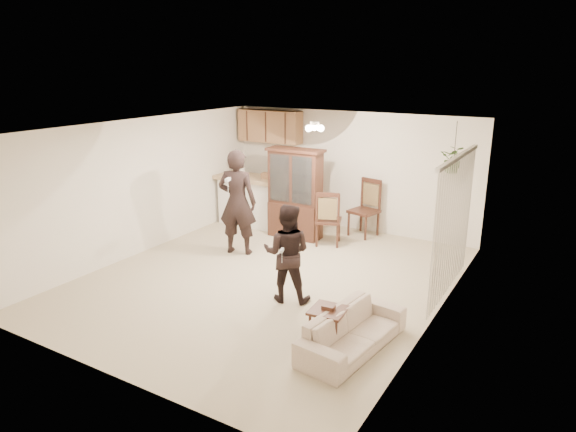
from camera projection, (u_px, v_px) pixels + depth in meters
The scene contains 23 objects.
floor at pixel (268, 278), 8.54m from camera, with size 6.50×6.50×0.00m, color #C0B591.
ceiling at pixel (267, 127), 7.83m from camera, with size 5.50×6.50×0.02m, color silver.
wall_back at pixel (350, 171), 10.86m from camera, with size 5.50×0.02×2.50m, color white.
wall_front at pixel (104, 275), 5.50m from camera, with size 5.50×0.02×2.50m, color white.
wall_left at pixel (143, 186), 9.52m from camera, with size 0.02×6.50×2.50m, color white.
wall_right at pixel (441, 234), 6.84m from camera, with size 0.02×6.50×2.50m, color white.
breakfast_bar at pixel (255, 203), 11.24m from camera, with size 1.60×0.55×1.00m, color white.
bar_top at pixel (254, 179), 11.08m from camera, with size 1.75×0.70×0.08m, color tan.
upper_cabinets at pixel (270, 126), 11.40m from camera, with size 1.50×0.34×0.70m, color brown.
vertical_blinds at pixel (453, 227), 7.65m from camera, with size 0.06×2.30×2.10m, color beige, non-canonical shape.
ceiling_fixture at pixel (315, 127), 8.75m from camera, with size 0.36×0.36×0.20m, color #FFE7BF, non-canonical shape.
hanging_plant at pixel (454, 159), 8.87m from camera, with size 0.43×0.37×0.48m, color #335923.
plant_cord at pixel (456, 140), 8.78m from camera, with size 0.01×0.01×0.65m, color #29251E.
sofa at pixel (353, 322), 6.33m from camera, with size 1.87×0.73×0.73m, color #EDE2C3.
adult at pixel (238, 207), 9.46m from camera, with size 0.66×0.43×1.80m, color black.
child at pixel (287, 258), 7.59m from camera, with size 0.66×0.51×1.35m, color black.
china_hutch at pixel (295, 194), 10.36m from camera, with size 1.17×0.47×1.83m.
side_table at pixel (328, 326), 6.48m from camera, with size 0.46×0.46×0.53m.
chair_bar at pixel (299, 213), 11.24m from camera, with size 0.56×0.56×1.02m.
chair_hutch_left at pixel (363, 220), 10.60m from camera, with size 0.63×0.63×1.17m.
chair_hutch_right at pixel (328, 229), 10.09m from camera, with size 0.62×0.62×1.10m.
controller_adult at pixel (228, 180), 8.86m from camera, with size 0.05×0.17×0.05m, color silver.
controller_child at pixel (282, 250), 7.19m from camera, with size 0.04×0.13×0.04m, color silver.
Camera 1 is at (4.29, -6.63, 3.42)m, focal length 32.00 mm.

